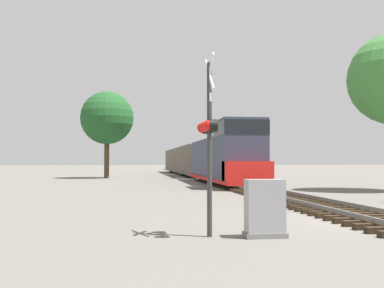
# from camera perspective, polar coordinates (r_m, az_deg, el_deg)

# --- Properties ---
(ground_plane) EXTENTS (400.00, 400.00, 0.00)m
(ground_plane) POSITION_cam_1_polar(r_m,az_deg,el_deg) (14.47, 21.72, -9.12)
(ground_plane) COLOR #666059
(rail_track_bed) EXTENTS (2.60, 160.00, 0.31)m
(rail_track_bed) POSITION_cam_1_polar(r_m,az_deg,el_deg) (14.45, 21.71, -8.59)
(rail_track_bed) COLOR black
(rail_track_bed) RESTS_ON ground
(freight_train) EXTENTS (2.91, 51.40, 4.52)m
(freight_train) POSITION_cam_1_polar(r_m,az_deg,el_deg) (51.08, 0.32, -2.06)
(freight_train) COLOR #33384C
(freight_train) RESTS_ON ground
(crossing_signal_near) EXTENTS (0.36, 1.01, 4.31)m
(crossing_signal_near) POSITION_cam_1_polar(r_m,az_deg,el_deg) (10.67, 2.07, 1.57)
(crossing_signal_near) COLOR #333333
(crossing_signal_near) RESTS_ON ground
(relay_cabinet) EXTENTS (0.98, 0.51, 1.35)m
(relay_cabinet) POSITION_cam_1_polar(r_m,az_deg,el_deg) (10.76, 9.22, -8.12)
(relay_cabinet) COLOR slate
(relay_cabinet) RESTS_ON ground
(tree_mid_background) EXTENTS (5.59, 5.59, 9.17)m
(tree_mid_background) POSITION_cam_1_polar(r_m,az_deg,el_deg) (48.34, -10.74, 3.25)
(tree_mid_background) COLOR #473521
(tree_mid_background) RESTS_ON ground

